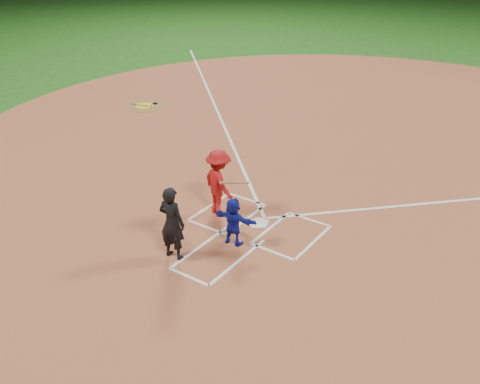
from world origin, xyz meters
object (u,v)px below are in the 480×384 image
Objects in this scene: home_plate at (258,223)px; on_deck_circle at (145,106)px; umpire at (172,223)px; batter_at_plate at (219,183)px; catcher at (233,221)px.

home_plate is 0.35× the size of on_deck_circle.
umpire is (8.30, -7.71, 0.89)m from on_deck_circle.
home_plate is 2.66m from umpire.
batter_at_plate is (-1.14, -0.16, 0.89)m from home_plate.
catcher is (9.11, -6.46, 0.60)m from on_deck_circle.
umpire is (-0.79, -2.38, 0.89)m from home_plate.
home_plate is 1.27m from catcher.
home_plate is at bearing -30.37° from on_deck_circle.
umpire is (-0.80, -1.25, 0.29)m from catcher.
batter_at_plate reaches higher than on_deck_circle.
batter_at_plate is at bearing -86.08° from umpire.
catcher is 1.52m from umpire.
umpire is at bearing -81.22° from batter_at_plate.
umpire is 0.99× the size of batter_at_plate.
batter_at_plate reaches higher than home_plate.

